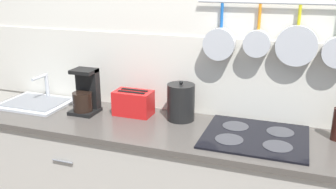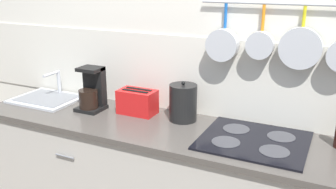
{
  "view_description": "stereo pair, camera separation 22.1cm",
  "coord_description": "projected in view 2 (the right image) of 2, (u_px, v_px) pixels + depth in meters",
  "views": [
    {
      "loc": [
        0.56,
        -1.98,
        1.77
      ],
      "look_at": [
        -0.15,
        0.0,
        1.1
      ],
      "focal_mm": 40.0,
      "sensor_mm": 36.0,
      "label": 1
    },
    {
      "loc": [
        0.77,
        -1.9,
        1.77
      ],
      "look_at": [
        -0.15,
        0.0,
        1.1
      ],
      "focal_mm": 40.0,
      "sensor_mm": 36.0,
      "label": 2
    }
  ],
  "objects": [
    {
      "name": "kettle",
      "position": [
        183.0,
        103.0,
        2.36
      ],
      "size": [
        0.18,
        0.18,
        0.26
      ],
      "color": "black",
      "rests_on": "countertop"
    },
    {
      "name": "sink_basin",
      "position": [
        48.0,
        98.0,
        2.78
      ],
      "size": [
        0.47,
        0.38,
        0.19
      ],
      "color": "#B7BABF",
      "rests_on": "countertop"
    },
    {
      "name": "countertop",
      "position": [
        190.0,
        134.0,
        2.22
      ],
      "size": [
        2.93,
        0.59,
        0.03
      ],
      "color": "#4C4742",
      "rests_on": "cabinet_base"
    },
    {
      "name": "wall_back",
      "position": [
        213.0,
        58.0,
        2.38
      ],
      "size": [
        7.2,
        0.16,
        2.6
      ],
      "color": "silver",
      "rests_on": "ground_plane"
    },
    {
      "name": "cooktop",
      "position": [
        254.0,
        140.0,
        2.08
      ],
      "size": [
        0.58,
        0.51,
        0.01
      ],
      "color": "black",
      "rests_on": "countertop"
    },
    {
      "name": "coffee_maker",
      "position": [
        92.0,
        92.0,
        2.55
      ],
      "size": [
        0.17,
        0.17,
        0.3
      ],
      "color": "black",
      "rests_on": "countertop"
    },
    {
      "name": "toaster",
      "position": [
        137.0,
        102.0,
        2.49
      ],
      "size": [
        0.27,
        0.15,
        0.17
      ],
      "color": "red",
      "rests_on": "countertop"
    }
  ]
}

